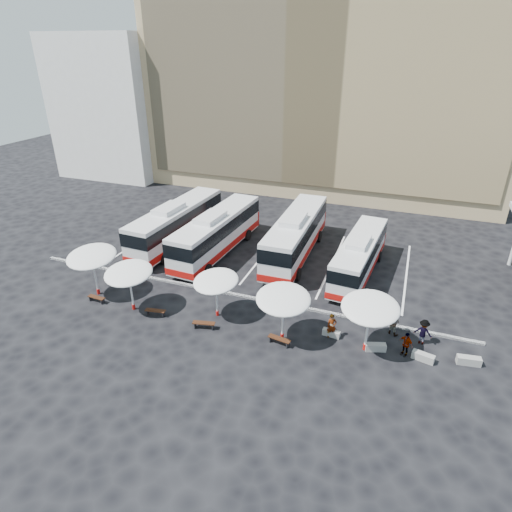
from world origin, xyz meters
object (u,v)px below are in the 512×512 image
(bus_3, at_px, (359,255))
(passenger_0, at_px, (332,326))
(wood_bench_1, at_px, (155,311))
(conc_bench_0, at_px, (331,333))
(wood_bench_0, at_px, (96,298))
(passenger_2, at_px, (406,344))
(passenger_1, at_px, (394,322))
(wood_bench_3, at_px, (279,340))
(bus_2, at_px, (296,234))
(bus_0, at_px, (177,223))
(passenger_3, at_px, (423,332))
(sunshade_0, at_px, (92,257))
(conc_bench_1, at_px, (375,347))
(wood_bench_2, at_px, (204,324))
(sunshade_1, at_px, (129,273))
(sunshade_4, at_px, (370,308))
(conc_bench_2, at_px, (423,357))
(sunshade_2, at_px, (216,281))
(conc_bench_3, at_px, (469,361))
(sunshade_3, at_px, (283,299))

(bus_3, xyz_separation_m, passenger_0, (-0.35, -8.86, -0.92))
(wood_bench_1, distance_m, conc_bench_0, 11.86)
(wood_bench_0, relative_size, passenger_2, 0.87)
(wood_bench_0, xyz_separation_m, passenger_1, (20.23, 3.49, 0.55))
(wood_bench_3, relative_size, conc_bench_0, 1.34)
(bus_2, bearing_deg, bus_0, -174.58)
(wood_bench_1, bearing_deg, passenger_3, 10.39)
(sunshade_0, distance_m, conc_bench_1, 20.22)
(wood_bench_2, bearing_deg, bus_3, 52.57)
(bus_2, xyz_separation_m, passenger_2, (9.72, -10.61, -1.26))
(wood_bench_3, bearing_deg, bus_3, 73.37)
(sunshade_1, bearing_deg, sunshade_4, 4.13)
(wood_bench_2, distance_m, passenger_3, 13.75)
(conc_bench_2, bearing_deg, passenger_0, 176.37)
(sunshade_0, relative_size, wood_bench_3, 2.75)
(sunshade_2, relative_size, wood_bench_1, 2.58)
(conc_bench_1, bearing_deg, wood_bench_3, -165.48)
(bus_3, relative_size, wood_bench_1, 7.57)
(wood_bench_0, distance_m, wood_bench_1, 4.90)
(wood_bench_0, bearing_deg, sunshade_0, 123.08)
(bus_0, bearing_deg, bus_3, 1.86)
(sunshade_0, xyz_separation_m, wood_bench_1, (5.52, -0.96, -2.77))
(wood_bench_1, bearing_deg, wood_bench_3, -0.21)
(sunshade_0, relative_size, conc_bench_0, 3.69)
(sunshade_0, bearing_deg, conc_bench_3, 2.43)
(conc_bench_3, distance_m, passenger_0, 8.02)
(sunshade_4, xyz_separation_m, passenger_3, (3.21, 1.85, -2.16))
(bus_0, height_order, conc_bench_3, bus_0)
(bus_3, height_order, conc_bench_2, bus_3)
(conc_bench_3, bearing_deg, bus_3, 131.48)
(sunshade_2, relative_size, sunshade_3, 0.89)
(sunshade_1, xyz_separation_m, wood_bench_0, (-3.03, -0.13, -2.55))
(wood_bench_0, height_order, conc_bench_0, conc_bench_0)
(bus_3, distance_m, conc_bench_1, 9.68)
(passenger_0, bearing_deg, wood_bench_0, 158.75)
(conc_bench_1, bearing_deg, passenger_2, 6.68)
(passenger_3, bearing_deg, passenger_1, -0.13)
(bus_2, bearing_deg, passenger_0, -63.84)
(sunshade_0, height_order, conc_bench_0, sunshade_0)
(bus_2, relative_size, sunshade_2, 3.39)
(wood_bench_0, xyz_separation_m, wood_bench_3, (13.76, -0.05, 0.02))
(wood_bench_2, bearing_deg, sunshade_0, 173.04)
(sunshade_2, xyz_separation_m, sunshade_3, (4.92, -0.96, 0.27))
(passenger_0, bearing_deg, passenger_3, -13.67)
(sunshade_4, relative_size, wood_bench_2, 2.33)
(sunshade_2, bearing_deg, bus_0, 131.43)
(bus_0, distance_m, bus_3, 16.56)
(wood_bench_2, bearing_deg, wood_bench_0, 178.77)
(sunshade_1, xyz_separation_m, conc_bench_3, (21.57, 1.88, -2.62))
(bus_0, bearing_deg, wood_bench_0, -88.90)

